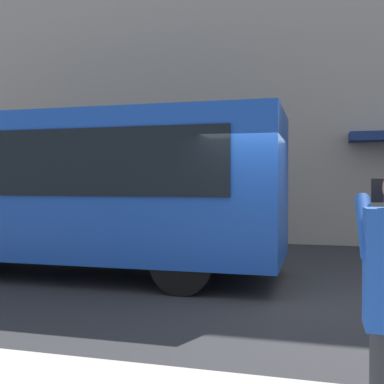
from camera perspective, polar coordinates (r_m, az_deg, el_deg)
name	(u,v)px	position (r m, az deg, el deg)	size (l,w,h in m)	color
ground_plane	(285,296)	(7.66, 11.18, -12.22)	(60.00, 60.00, 0.00)	#2B2B2D
building_facade_far	(302,38)	(14.86, 13.11, 17.60)	(28.00, 1.55, 12.00)	#A89E8E
red_bus	(49,187)	(9.65, -16.86, 0.58)	(9.05, 2.54, 3.08)	#1947AD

